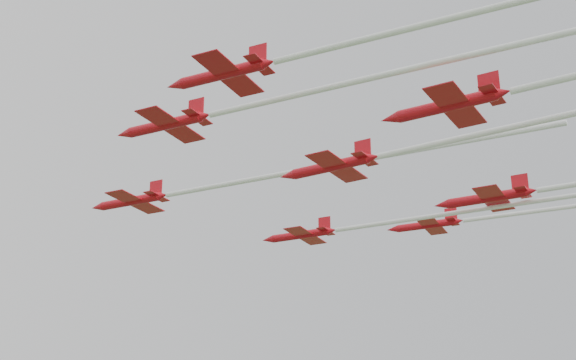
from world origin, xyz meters
TOP-DOWN VIEW (x-y plane):
  - jet_lead at (-7.38, 6.37)m, footprint 27.27×54.12m
  - jet_row2_left at (-14.32, -18.36)m, footprint 29.27×59.52m
  - jet_row2_right at (12.61, -4.14)m, footprint 26.77×53.71m
  - jet_row3_left at (-18.09, -30.44)m, footprint 26.32×52.06m
  - jet_row3_mid at (4.09, -23.29)m, footprint 27.11×66.21m
  - jet_row3_right at (29.74, -14.43)m, footprint 31.18×58.42m
  - jet_row4_right at (18.78, -22.80)m, footprint 21.50×43.85m

SIDE VIEW (x-z plane):
  - jet_row2_right at x=12.61m, z-range 54.31..56.79m
  - jet_row4_right at x=18.78m, z-range 54.64..57.43m
  - jet_row3_left at x=-18.09m, z-range 56.34..58.79m
  - jet_row3_right at x=29.74m, z-range 56.71..59.17m
  - jet_row3_mid at x=4.09m, z-range 56.70..59.59m
  - jet_lead at x=-7.38m, z-range 57.27..60.00m
  - jet_row2_left at x=-14.32m, z-range 57.59..60.22m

